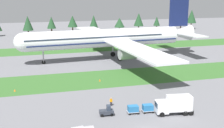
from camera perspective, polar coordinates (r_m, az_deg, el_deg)
grass_strip_near at (r=78.79m, az=-2.03°, el=-2.82°), size 320.00×16.49×0.01m
grass_strip_far at (r=121.82m, az=-7.07°, el=2.92°), size 320.00×16.49×0.01m
airliner at (r=100.81m, az=-0.26°, el=5.10°), size 63.19×77.62×20.72m
baggage_tug at (r=55.38m, az=-1.01°, el=-9.13°), size 2.70×1.51×1.97m
cargo_dolly_lead at (r=56.36m, az=4.09°, el=-8.64°), size 2.32×1.68×1.55m
cargo_dolly_second at (r=57.14m, az=6.93°, el=-8.39°), size 2.32×1.68×1.55m
catering_truck at (r=56.77m, az=11.98°, el=-7.62°), size 7.23×3.34×3.58m
ground_crew_marshaller at (r=59.85m, az=-0.17°, el=-7.23°), size 0.51×0.36×1.74m
taxiway_marker_0 at (r=72.29m, az=-18.27°, el=-4.85°), size 0.44×0.44×0.45m
taxiway_marker_1 at (r=76.42m, az=-2.38°, el=-3.12°), size 0.44×0.44×0.59m
distant_tree_line at (r=168.79m, az=-6.94°, el=8.11°), size 170.09×11.57×12.07m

